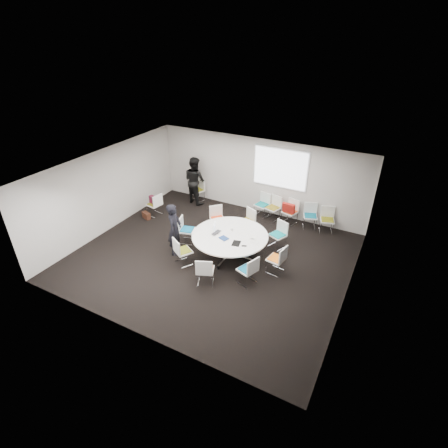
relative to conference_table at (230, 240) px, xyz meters
The scene contains 31 objects.
room_shell 0.97m from the conference_table, 138.37° to the right, with size 8.08×7.08×2.88m.
conference_table is the anchor object (origin of this frame).
projection_screen 3.42m from the conference_table, 83.62° to the left, with size 1.90×0.03×1.35m, color white.
chair_ring_a 1.58m from the conference_table, ahead, with size 0.51×0.52×0.88m.
chair_ring_b 1.61m from the conference_table, 44.65° to the left, with size 0.60×0.59×0.88m.
chair_ring_c 1.47m from the conference_table, 93.80° to the left, with size 0.60×0.60×0.88m.
chair_ring_d 1.58m from the conference_table, 132.76° to the left, with size 0.64×0.64×0.88m.
chair_ring_e 1.61m from the conference_table, behind, with size 0.55×0.56×0.88m.
chair_ring_f 1.48m from the conference_table, 134.31° to the right, with size 0.62×0.62×0.88m.
chair_ring_g 1.55m from the conference_table, 88.88° to the right, with size 0.60×0.59×0.88m.
chair_ring_h 1.45m from the conference_table, 42.91° to the right, with size 0.58×0.59×0.88m.
chair_back_a 2.87m from the conference_table, 92.53° to the left, with size 0.55×0.54×0.88m.
chair_back_b 2.83m from the conference_table, 83.56° to the left, with size 0.57×0.57×0.88m.
chair_back_c 2.99m from the conference_table, 71.01° to the left, with size 0.56×0.56×0.88m.
chair_back_d 3.31m from the conference_table, 59.28° to the left, with size 0.59×0.58×0.88m.
chair_back_e 3.64m from the conference_table, 51.15° to the left, with size 0.57×0.57×0.88m.
chair_spare_left 3.80m from the conference_table, 164.38° to the left, with size 0.52×0.53×0.88m.
chair_person_back 4.09m from the conference_table, 135.65° to the left, with size 0.59×0.58×0.88m.
person_main 1.71m from the conference_table, 157.50° to the right, with size 0.61×0.40×1.67m, color black.
person_back 3.99m from the conference_table, 137.41° to the left, with size 0.91×0.71×1.88m, color black.
laptop 0.43m from the conference_table, 163.81° to the right, with size 0.35×0.22×0.03m, color #333338.
laptop_lid 0.63m from the conference_table, behind, with size 0.30×0.02×0.22m, color silver.
notebook_black 0.54m from the conference_table, 41.86° to the right, with size 0.22×0.30×0.02m, color black.
tablet_folio 0.33m from the conference_table, 104.22° to the right, with size 0.26×0.20×0.03m, color navy.
papers_right 0.66m from the conference_table, 15.44° to the left, with size 0.30×0.21×0.00m, color white.
papers_front 0.80m from the conference_table, ahead, with size 0.30×0.21×0.00m, color silver.
cup 0.35m from the conference_table, 105.05° to the left, with size 0.08×0.08×0.09m, color white.
phone 0.75m from the conference_table, 28.76° to the right, with size 0.14×0.07×0.01m, color black.
maroon_bag 3.80m from the conference_table, 164.40° to the left, with size 0.40×0.14×0.28m, color #4E1428.
brown_bag 3.87m from the conference_table, behind, with size 0.36×0.16×0.24m, color #361B11.
red_jacket 2.76m from the conference_table, 69.57° to the left, with size 0.44×0.10×0.35m, color maroon.
Camera 1 is at (4.48, -7.66, 6.23)m, focal length 28.00 mm.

